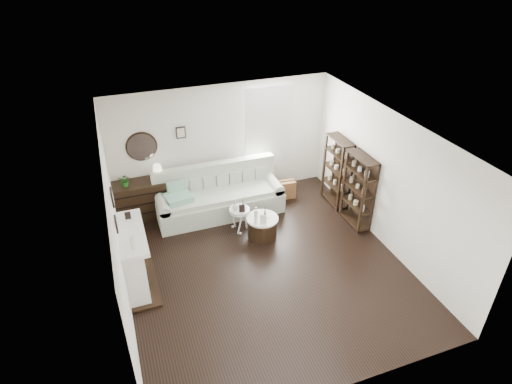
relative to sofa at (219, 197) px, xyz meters
name	(u,v)px	position (x,y,z in m)	size (l,w,h in m)	color
room	(253,129)	(1.04, 0.61, 1.24)	(5.50, 5.50, 5.50)	black
fireplace	(134,261)	(-2.01, -1.79, 0.18)	(0.50, 1.40, 1.84)	white
shelf_unit_far	(337,171)	(2.63, -0.54, 0.45)	(0.30, 0.80, 1.60)	black
shelf_unit_near	(358,191)	(2.63, -1.44, 0.45)	(0.30, 0.80, 1.60)	black
sofa	(219,197)	(0.00, 0.00, 0.00)	(2.77, 0.96, 1.07)	beige
quilt	(179,198)	(-0.90, -0.14, 0.27)	(0.55, 0.45, 0.14)	#279172
suitcase	(281,190)	(1.53, 0.03, -0.14)	(0.65, 0.22, 0.44)	brown
dresser	(144,199)	(-1.58, 0.38, 0.07)	(1.28, 0.55, 0.85)	black
table_lamp	(158,172)	(-1.21, 0.38, 0.67)	(0.22, 0.22, 0.35)	white
potted_plant	(125,180)	(-1.90, 0.33, 0.64)	(0.25, 0.22, 0.28)	#1F5819
drum_table	(262,227)	(0.58, -1.21, -0.13)	(0.65, 0.65, 0.45)	black
pedestal_table	(239,211)	(0.21, -0.84, 0.13)	(0.44, 0.44, 0.53)	white
eiffel_drum	(265,212)	(0.66, -1.16, 0.20)	(0.12, 0.12, 0.20)	black
bottle_drum	(256,214)	(0.42, -1.28, 0.27)	(0.08, 0.08, 0.34)	silver
card_frame_drum	(263,219)	(0.54, -1.37, 0.19)	(0.13, 0.01, 0.18)	silver
eiffel_ped	(243,204)	(0.30, -0.81, 0.25)	(0.10, 0.10, 0.16)	black
flask_ped	(235,204)	(0.14, -0.82, 0.29)	(0.13, 0.13, 0.23)	silver
card_frame_ped	(242,208)	(0.23, -0.96, 0.25)	(0.12, 0.01, 0.16)	black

